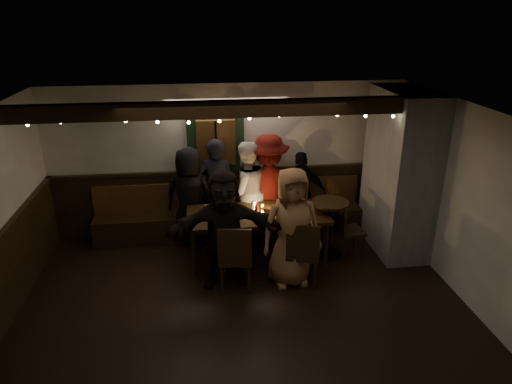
{
  "coord_description": "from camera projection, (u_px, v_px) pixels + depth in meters",
  "views": [
    {
      "loc": [
        -0.48,
        -4.95,
        3.71
      ],
      "look_at": [
        0.37,
        1.6,
        1.05
      ],
      "focal_mm": 32.0,
      "sensor_mm": 36.0,
      "label": 1
    }
  ],
  "objects": [
    {
      "name": "person_b",
      "position": [
        216.0,
        190.0,
        7.63
      ],
      "size": [
        0.68,
        0.48,
        1.78
      ],
      "primitive_type": "imported",
      "rotation": [
        0.0,
        0.0,
        3.06
      ],
      "color": "black",
      "rests_on": "ground"
    },
    {
      "name": "chair_end",
      "position": [
        346.0,
        226.0,
        7.22
      ],
      "size": [
        0.45,
        0.45,
        0.9
      ],
      "color": "black",
      "rests_on": "ground"
    },
    {
      "name": "person_d",
      "position": [
        268.0,
        187.0,
        7.71
      ],
      "size": [
        1.23,
        0.76,
        1.82
      ],
      "primitive_type": "imported",
      "rotation": [
        0.0,
        0.0,
        3.07
      ],
      "color": "#4B0D0B",
      "rests_on": "ground"
    },
    {
      "name": "person_g",
      "position": [
        291.0,
        228.0,
        6.36
      ],
      "size": [
        0.91,
        0.64,
        1.75
      ],
      "primitive_type": "imported",
      "rotation": [
        0.0,
        0.0,
        0.11
      ],
      "color": "#A7744A",
      "rests_on": "ground"
    },
    {
      "name": "person_c",
      "position": [
        245.0,
        191.0,
        7.64
      ],
      "size": [
        1.0,
        0.88,
        1.73
      ],
      "primitive_type": "imported",
      "rotation": [
        0.0,
        0.0,
        3.45
      ],
      "color": "silver",
      "rests_on": "ground"
    },
    {
      "name": "dining_table",
      "position": [
        258.0,
        217.0,
        7.06
      ],
      "size": [
        2.17,
        0.93,
        0.94
      ],
      "color": "black",
      "rests_on": "ground"
    },
    {
      "name": "person_e",
      "position": [
        301.0,
        194.0,
        7.87
      ],
      "size": [
        0.88,
        0.39,
        1.49
      ],
      "primitive_type": "imported",
      "rotation": [
        0.0,
        0.0,
        3.11
      ],
      "color": "black",
      "rests_on": "ground"
    },
    {
      "name": "room",
      "position": [
        302.0,
        193.0,
        7.03
      ],
      "size": [
        6.02,
        5.01,
        2.62
      ],
      "color": "black",
      "rests_on": "ground"
    },
    {
      "name": "person_a",
      "position": [
        189.0,
        197.0,
        7.51
      ],
      "size": [
        0.92,
        0.72,
        1.67
      ],
      "primitive_type": "imported",
      "rotation": [
        0.0,
        0.0,
        2.88
      ],
      "color": "black",
      "rests_on": "ground"
    },
    {
      "name": "high_top",
      "position": [
        329.0,
        221.0,
        7.21
      ],
      "size": [
        0.58,
        0.58,
        0.93
      ],
      "color": "black",
      "rests_on": "ground"
    },
    {
      "name": "chair_near_left",
      "position": [
        235.0,
        255.0,
        6.26
      ],
      "size": [
        0.51,
        0.51,
        1.02
      ],
      "color": "black",
      "rests_on": "ground"
    },
    {
      "name": "person_f",
      "position": [
        224.0,
        229.0,
        6.34
      ],
      "size": [
        1.62,
        0.55,
        1.73
      ],
      "primitive_type": "imported",
      "rotation": [
        0.0,
        0.0,
        0.03
      ],
      "color": "black",
      "rests_on": "ground"
    },
    {
      "name": "chair_near_right",
      "position": [
        303.0,
        250.0,
        6.38
      ],
      "size": [
        0.58,
        0.58,
        1.01
      ],
      "color": "black",
      "rests_on": "ground"
    }
  ]
}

